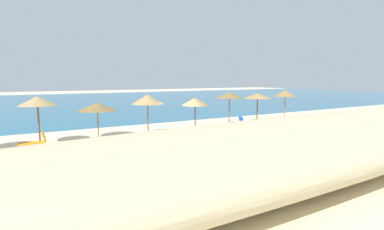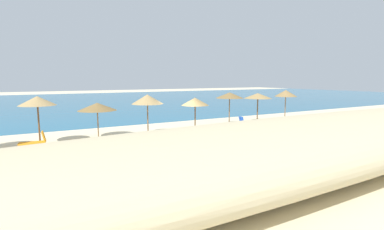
# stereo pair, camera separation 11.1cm
# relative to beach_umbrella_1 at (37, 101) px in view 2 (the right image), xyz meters

# --- Properties ---
(ground_plane) EXTENTS (160.00, 160.00, 0.00)m
(ground_plane) POSITION_rel_beach_umbrella_1_xyz_m (8.43, -1.17, -2.59)
(ground_plane) COLOR beige
(sea_water) EXTENTS (160.00, 56.80, 0.01)m
(sea_water) POSITION_rel_beach_umbrella_1_xyz_m (8.43, 32.91, -2.59)
(sea_water) COLOR #1E6B93
(sea_water) RESTS_ON ground_plane
(dune_ridge) EXTENTS (50.81, 6.77, 2.35)m
(dune_ridge) POSITION_rel_beach_umbrella_1_xyz_m (9.68, -10.92, -1.42)
(dune_ridge) COLOR beige
(dune_ridge) RESTS_ON ground_plane
(beach_umbrella_1) EXTENTS (2.02, 2.02, 2.87)m
(beach_umbrella_1) POSITION_rel_beach_umbrella_1_xyz_m (0.00, 0.00, 0.00)
(beach_umbrella_1) COLOR brown
(beach_umbrella_1) RESTS_ON ground_plane
(beach_umbrella_2) EXTENTS (2.41, 2.41, 2.35)m
(beach_umbrella_2) POSITION_rel_beach_umbrella_1_xyz_m (3.31, 0.15, -0.50)
(beach_umbrella_2) COLOR brown
(beach_umbrella_2) RESTS_ON ground_plane
(beach_umbrella_3) EXTENTS (2.11, 2.11, 2.81)m
(beach_umbrella_3) POSITION_rel_beach_umbrella_1_xyz_m (6.45, -0.40, -0.11)
(beach_umbrella_3) COLOR brown
(beach_umbrella_3) RESTS_ON ground_plane
(beach_umbrella_4) EXTENTS (2.02, 2.02, 2.48)m
(beach_umbrella_4) POSITION_rel_beach_umbrella_1_xyz_m (10.09, -0.45, -0.40)
(beach_umbrella_4) COLOR brown
(beach_umbrella_4) RESTS_ON ground_plane
(beach_umbrella_5) EXTENTS (2.21, 2.21, 2.77)m
(beach_umbrella_5) POSITION_rel_beach_umbrella_1_xyz_m (13.48, -0.06, -0.06)
(beach_umbrella_5) COLOR brown
(beach_umbrella_5) RESTS_ON ground_plane
(beach_umbrella_6) EXTENTS (2.36, 2.36, 2.63)m
(beach_umbrella_6) POSITION_rel_beach_umbrella_1_xyz_m (16.60, 0.11, -0.20)
(beach_umbrella_6) COLOR brown
(beach_umbrella_6) RESTS_ON ground_plane
(beach_umbrella_7) EXTENTS (2.00, 2.00, 2.83)m
(beach_umbrella_7) POSITION_rel_beach_umbrella_1_xyz_m (19.87, 0.04, -0.07)
(beach_umbrella_7) COLOR brown
(beach_umbrella_7) RESTS_ON ground_plane
(lounge_chair_0) EXTENTS (1.64, 0.84, 0.91)m
(lounge_chair_0) POSITION_rel_beach_umbrella_1_xyz_m (13.47, -0.91, -2.23)
(lounge_chair_0) COLOR blue
(lounge_chair_0) RESTS_ON ground_plane
(lounge_chair_1) EXTENTS (1.42, 0.72, 0.93)m
(lounge_chair_1) POSITION_rel_beach_umbrella_1_xyz_m (-0.24, -0.52, -2.20)
(lounge_chair_1) COLOR orange
(lounge_chair_1) RESTS_ON ground_plane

